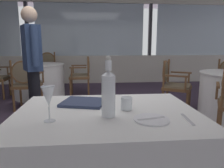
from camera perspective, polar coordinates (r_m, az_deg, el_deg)
The scene contains 16 objects.
ground_plane at distance 2.89m, azimuth -6.33°, elevation -13.51°, with size 15.13×15.13×0.00m, color #47384C.
window_wall_far at distance 6.53m, azimuth -5.85°, elevation 9.54°, with size 11.64×0.14×2.64m.
foreground_table at distance 1.54m, azimuth -1.32°, elevation -20.84°, with size 1.19×0.90×0.75m.
side_plate at distance 1.24m, azimuth 10.67°, elevation -9.46°, with size 0.21×0.21×0.01m, color white.
butter_knife at distance 1.24m, azimuth 10.68°, elevation -9.24°, with size 0.17×0.02×0.00m, color silver.
dinner_fork at distance 1.30m, azimuth 19.86°, elevation -8.99°, with size 0.19×0.02×0.00m, color silver.
water_bottle at distance 1.24m, azimuth -0.99°, elevation -2.26°, with size 0.08×0.08×0.36m.
wine_glass at distance 1.22m, azimuth -16.95°, elevation -3.47°, with size 0.08×0.08×0.20m.
water_tumbler at distance 1.40m, azimuth 3.95°, elevation -5.30°, with size 0.07×0.07×0.08m, color white.
menu_book at distance 1.56m, azimuth -7.72°, elevation -4.94°, with size 0.30×0.26×0.02m, color #2D3856.
background_table_0 at distance 5.05m, azimuth -19.24°, elevation 0.91°, with size 1.15×1.15×0.75m.
dining_chair_0_0 at distance 6.00m, azimuth -17.29°, elevation 4.43°, with size 0.55×0.48×0.98m.
dining_chair_0_2 at distance 4.07m, azimuth -22.39°, elevation 0.84°, with size 0.55×0.48×0.92m.
dining_chair_0_3 at distance 4.90m, azimuth -7.91°, elevation 3.06°, with size 0.48×0.55×0.91m.
dining_chair_1_1 at distance 3.84m, azimuth 16.17°, elevation 0.66°, with size 0.63×0.65×0.92m.
diner_person_0 at distance 3.14m, azimuth -20.88°, elevation 5.96°, with size 0.34×0.48×1.68m.
Camera 1 is at (0.08, -2.64, 1.18)m, focal length 33.58 mm.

